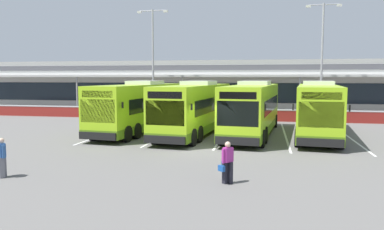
{
  "coord_description": "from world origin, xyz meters",
  "views": [
    {
      "loc": [
        2.84,
        -20.95,
        4.04
      ],
      "look_at": [
        -1.87,
        3.0,
        1.6
      ],
      "focal_mm": 35.39,
      "sensor_mm": 36.0,
      "label": 1
    }
  ],
  "objects_px": {
    "coach_bus_leftmost": "(140,108)",
    "pedestrian_with_handbag": "(227,162)",
    "lamp_post_west": "(153,56)",
    "lamp_post_centre": "(322,54)",
    "coach_bus_right_centre": "(318,110)",
    "pedestrian_in_dark_coat": "(2,156)",
    "coach_bus_left_centre": "(195,109)",
    "coach_bus_centre": "(253,110)"
  },
  "relations": [
    {
      "from": "lamp_post_west",
      "to": "lamp_post_centre",
      "type": "height_order",
      "value": "same"
    },
    {
      "from": "pedestrian_with_handbag",
      "to": "lamp_post_west",
      "type": "bearing_deg",
      "value": 113.03
    },
    {
      "from": "coach_bus_leftmost",
      "to": "coach_bus_right_centre",
      "type": "distance_m",
      "value": 12.71
    },
    {
      "from": "coach_bus_leftmost",
      "to": "lamp_post_centre",
      "type": "relative_size",
      "value": 1.12
    },
    {
      "from": "coach_bus_centre",
      "to": "lamp_post_west",
      "type": "height_order",
      "value": "lamp_post_west"
    },
    {
      "from": "pedestrian_in_dark_coat",
      "to": "lamp_post_centre",
      "type": "distance_m",
      "value": 29.85
    },
    {
      "from": "coach_bus_leftmost",
      "to": "coach_bus_centre",
      "type": "xyz_separation_m",
      "value": [
        8.3,
        -0.2,
        0.0
      ]
    },
    {
      "from": "coach_bus_centre",
      "to": "pedestrian_with_handbag",
      "type": "bearing_deg",
      "value": -92.22
    },
    {
      "from": "coach_bus_leftmost",
      "to": "coach_bus_left_centre",
      "type": "xyz_separation_m",
      "value": [
        4.28,
        -0.55,
        0.0
      ]
    },
    {
      "from": "pedestrian_in_dark_coat",
      "to": "lamp_post_west",
      "type": "relative_size",
      "value": 0.15
    },
    {
      "from": "coach_bus_centre",
      "to": "pedestrian_with_handbag",
      "type": "relative_size",
      "value": 7.62
    },
    {
      "from": "pedestrian_with_handbag",
      "to": "lamp_post_west",
      "type": "height_order",
      "value": "lamp_post_west"
    },
    {
      "from": "pedestrian_with_handbag",
      "to": "pedestrian_in_dark_coat",
      "type": "relative_size",
      "value": 1.0
    },
    {
      "from": "lamp_post_west",
      "to": "lamp_post_centre",
      "type": "xyz_separation_m",
      "value": [
        16.78,
        -0.01,
        0.0
      ]
    },
    {
      "from": "pedestrian_in_dark_coat",
      "to": "lamp_post_west",
      "type": "height_order",
      "value": "lamp_post_west"
    },
    {
      "from": "pedestrian_in_dark_coat",
      "to": "lamp_post_west",
      "type": "bearing_deg",
      "value": 92.84
    },
    {
      "from": "coach_bus_leftmost",
      "to": "lamp_post_centre",
      "type": "bearing_deg",
      "value": 38.11
    },
    {
      "from": "coach_bus_leftmost",
      "to": "lamp_post_west",
      "type": "xyz_separation_m",
      "value": [
        -2.41,
        11.28,
        4.5
      ]
    },
    {
      "from": "coach_bus_leftmost",
      "to": "pedestrian_with_handbag",
      "type": "height_order",
      "value": "coach_bus_leftmost"
    },
    {
      "from": "pedestrian_in_dark_coat",
      "to": "coach_bus_leftmost",
      "type": "bearing_deg",
      "value": 85.05
    },
    {
      "from": "pedestrian_with_handbag",
      "to": "lamp_post_west",
      "type": "xyz_separation_m",
      "value": [
        -10.23,
        24.06,
        5.43
      ]
    },
    {
      "from": "coach_bus_left_centre",
      "to": "pedestrian_in_dark_coat",
      "type": "xyz_separation_m",
      "value": [
        -5.46,
        -13.08,
        -0.91
      ]
    },
    {
      "from": "coach_bus_leftmost",
      "to": "pedestrian_with_handbag",
      "type": "distance_m",
      "value": 15.01
    },
    {
      "from": "coach_bus_centre",
      "to": "pedestrian_in_dark_coat",
      "type": "xyz_separation_m",
      "value": [
        -9.48,
        -13.43,
        -0.91
      ]
    },
    {
      "from": "coach_bus_centre",
      "to": "coach_bus_right_centre",
      "type": "height_order",
      "value": "same"
    },
    {
      "from": "pedestrian_in_dark_coat",
      "to": "coach_bus_right_centre",
      "type": "bearing_deg",
      "value": 44.82
    },
    {
      "from": "coach_bus_leftmost",
      "to": "coach_bus_right_centre",
      "type": "xyz_separation_m",
      "value": [
        12.71,
        0.18,
        0.0
      ]
    },
    {
      "from": "coach_bus_centre",
      "to": "coach_bus_right_centre",
      "type": "bearing_deg",
      "value": 4.85
    },
    {
      "from": "coach_bus_centre",
      "to": "lamp_post_west",
      "type": "distance_m",
      "value": 16.34
    },
    {
      "from": "coach_bus_right_centre",
      "to": "coach_bus_left_centre",
      "type": "bearing_deg",
      "value": -175.1
    },
    {
      "from": "coach_bus_left_centre",
      "to": "lamp_post_centre",
      "type": "distance_m",
      "value": 16.18
    },
    {
      "from": "coach_bus_leftmost",
      "to": "pedestrian_in_dark_coat",
      "type": "bearing_deg",
      "value": -94.95
    },
    {
      "from": "coach_bus_leftmost",
      "to": "lamp_post_west",
      "type": "height_order",
      "value": "lamp_post_west"
    },
    {
      "from": "coach_bus_right_centre",
      "to": "lamp_post_centre",
      "type": "bearing_deg",
      "value": 81.5
    },
    {
      "from": "coach_bus_right_centre",
      "to": "lamp_post_west",
      "type": "distance_m",
      "value": 19.3
    },
    {
      "from": "pedestrian_with_handbag",
      "to": "pedestrian_in_dark_coat",
      "type": "bearing_deg",
      "value": -174.61
    },
    {
      "from": "coach_bus_centre",
      "to": "pedestrian_in_dark_coat",
      "type": "bearing_deg",
      "value": -125.22
    },
    {
      "from": "coach_bus_leftmost",
      "to": "coach_bus_left_centre",
      "type": "distance_m",
      "value": 4.31
    },
    {
      "from": "coach_bus_left_centre",
      "to": "coach_bus_centre",
      "type": "height_order",
      "value": "same"
    },
    {
      "from": "coach_bus_leftmost",
      "to": "coach_bus_centre",
      "type": "height_order",
      "value": "same"
    },
    {
      "from": "coach_bus_left_centre",
      "to": "lamp_post_west",
      "type": "xyz_separation_m",
      "value": [
        -6.7,
        11.83,
        4.5
      ]
    },
    {
      "from": "coach_bus_right_centre",
      "to": "pedestrian_in_dark_coat",
      "type": "xyz_separation_m",
      "value": [
        -13.89,
        -13.8,
        -0.91
      ]
    }
  ]
}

